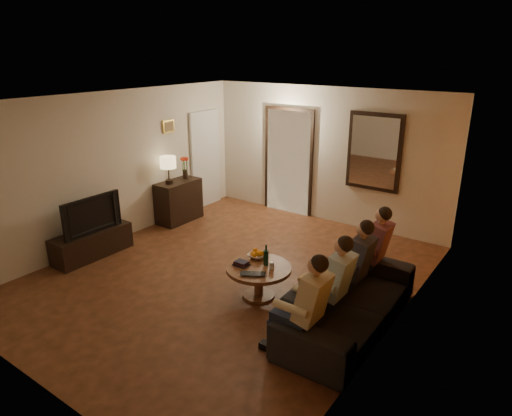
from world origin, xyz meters
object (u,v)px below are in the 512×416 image
Objects in this scene: sofa at (350,301)px; laptop at (253,276)px; dresser at (179,201)px; bowl at (257,256)px; wine_bottle at (266,255)px; table_lamp at (168,170)px; person_c at (354,270)px; person_a at (307,312)px; coffee_table at (259,282)px; tv_stand at (92,243)px; tv at (88,214)px; person_d at (372,254)px; dog at (317,281)px; person_b at (332,290)px.

laptop is at bearing 104.91° from sofa.
dresser reaches higher than bowl.
bowl is 0.57m from laptop.
bowl is 0.84× the size of wine_bottle.
table_lamp is 0.45× the size of person_c.
person_a is at bearing -28.88° from dresser.
coffee_table is (-1.21, 0.82, -0.38)m from person_a.
coffee_table is (2.99, 0.53, 0.01)m from tv_stand.
tv is 0.87× the size of person_d.
tv_stand is 1.09× the size of person_c.
dog is (3.68, 0.90, -0.46)m from tv.
sofa is at bearing -14.55° from laptop.
person_b is 3.65× the size of laptop.
bowl is at bearing 88.27° from laptop.
person_a is 1.80m from person_d.
person_c is at bearing 17.29° from coffee_table.
tv_stand is (0.00, -2.02, -0.19)m from dresser.
table_lamp reaches higher than tv.
dog reaches higher than bowl.
person_c is at bearing 90.00° from person_a.
person_c is 1.30m from laptop.
person_d is (4.20, -0.30, -0.48)m from table_lamp.
person_a is 1.48m from wine_bottle.
bowl is at bearing -174.94° from dog.
table_lamp is 1.74× the size of wine_bottle.
person_a is (4.20, -0.30, -0.14)m from tv.
person_a is (4.20, -2.32, 0.19)m from dresser.
laptop is at bearing -82.50° from wine_bottle.
dog is 1.70× the size of laptop.
tv reaches higher than tv_stand.
person_c is 1.40m from bowl.
person_c is at bearing 12.16° from tv_stand.
table_lamp is at bearing 156.95° from coffee_table.
person_d reaches higher than dog.
coffee_table is (2.99, 0.53, -0.51)m from tv.
person_b reaches higher than coffee_table.
laptop is at bearing -85.40° from tv.
tv reaches higher than sofa.
bowl is at bearing -173.58° from person_c.
person_a is 3.87× the size of wine_bottle.
sofa is 1.32m from coffee_table.
wine_bottle reaches higher than tv_stand.
person_a reaches higher than bowl.
person_c is (4.20, 0.90, 0.38)m from tv_stand.
sofa is 0.94m from person_d.
table_lamp is 0.45× the size of person_b.
tv_stand is 1.47× the size of coffee_table.
wine_bottle is (-1.26, 0.02, 0.26)m from sofa.
dog is (3.68, 0.90, 0.06)m from tv_stand.
tv is 4.30m from person_c.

